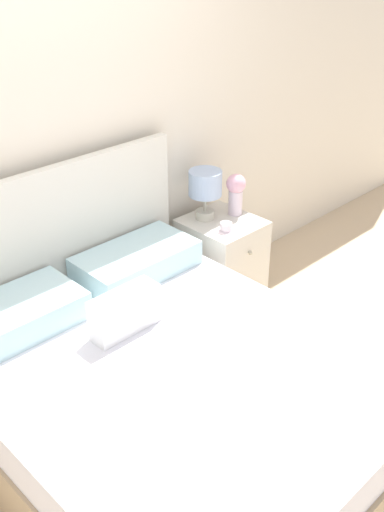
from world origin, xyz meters
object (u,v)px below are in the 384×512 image
(nightstand, at_px, (221,263))
(table_lamp, at_px, (205,186))
(flower_vase, at_px, (236,191))
(teacup, at_px, (226,228))
(bed, at_px, (163,393))

(nightstand, bearing_deg, table_lamp, 115.76)
(flower_vase, xyz_separation_m, teacup, (-0.22, -0.12, -0.13))
(bed, height_order, table_lamp, bed)
(nightstand, xyz_separation_m, table_lamp, (-0.05, 0.10, 0.51))
(nightstand, relative_size, table_lamp, 1.92)
(nightstand, bearing_deg, flower_vase, 6.89)
(table_lamp, bearing_deg, bed, -144.23)
(bed, relative_size, teacup, 16.47)
(bed, bearing_deg, table_lamp, 35.77)
(flower_vase, distance_m, teacup, 0.28)
(bed, height_order, flower_vase, bed)
(bed, xyz_separation_m, table_lamp, (1.01, 0.73, 0.52))
(nightstand, height_order, flower_vase, flower_vase)
(bed, distance_m, nightstand, 1.23)
(bed, bearing_deg, teacup, 28.03)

